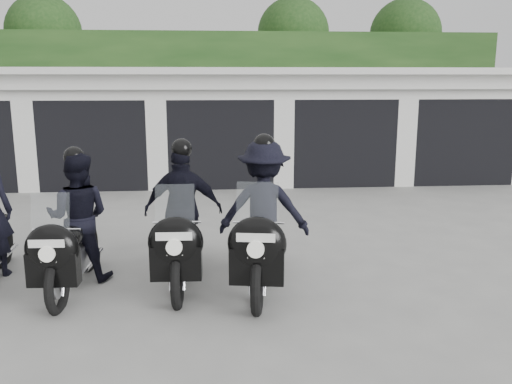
{
  "coord_description": "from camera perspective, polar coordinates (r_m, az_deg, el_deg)",
  "views": [
    {
      "loc": [
        -0.19,
        -7.79,
        2.73
      ],
      "look_at": [
        0.44,
        0.11,
        1.05
      ],
      "focal_mm": 38.0,
      "sensor_mm": 36.0,
      "label": 1
    }
  ],
  "objects": [
    {
      "name": "ground",
      "position": [
        8.26,
        -2.98,
        -7.35
      ],
      "size": [
        80.0,
        80.0,
        0.0
      ],
      "primitive_type": "plane",
      "color": "#969691",
      "rests_on": "ground"
    },
    {
      "name": "garage_block",
      "position": [
        15.91,
        -3.87,
        7.23
      ],
      "size": [
        16.4,
        6.8,
        2.96
      ],
      "color": "silver",
      "rests_on": "ground"
    },
    {
      "name": "background_vegetation",
      "position": [
        20.72,
        -3.05,
        12.06
      ],
      "size": [
        20.0,
        3.9,
        5.8
      ],
      "color": "#193914",
      "rests_on": "ground"
    },
    {
      "name": "police_bike_b",
      "position": [
        7.56,
        -18.56,
        -3.48
      ],
      "size": [
        0.88,
        2.18,
        1.9
      ],
      "rotation": [
        0.0,
        0.0,
        -0.04
      ],
      "color": "black",
      "rests_on": "ground"
    },
    {
      "name": "police_bike_c",
      "position": [
        7.42,
        -7.75,
        -2.91
      ],
      "size": [
        1.1,
        2.28,
        1.98
      ],
      "rotation": [
        0.0,
        0.0,
        -0.03
      ],
      "color": "black",
      "rests_on": "ground"
    },
    {
      "name": "police_bike_d",
      "position": [
        7.22,
        0.73,
        -2.88
      ],
      "size": [
        1.32,
        2.36,
        2.06
      ],
      "rotation": [
        0.0,
        0.0,
        -0.16
      ],
      "color": "black",
      "rests_on": "ground"
    }
  ]
}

